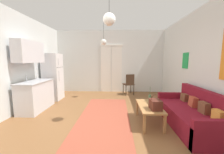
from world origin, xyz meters
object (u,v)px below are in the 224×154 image
Objects in this scene: coffee_table at (149,108)px; accent_chair at (129,83)px; bamboo_vase at (150,98)px; pendant_lamp_near at (109,19)px; couch at (192,115)px; pendant_lamp_far at (104,42)px; handbag at (155,104)px; refrigerator at (53,77)px.

accent_chair reaches higher than coffee_table.
coffee_table is 2.66m from accent_chair.
pendant_lamp_near is (-1.04, -0.47, 1.85)m from bamboo_vase.
accent_chair reaches higher than bamboo_vase.
bamboo_vase is 2.17m from pendant_lamp_near.
accent_chair is at bearing 98.14° from bamboo_vase.
couch is 2.84m from pendant_lamp_near.
coffee_table is 1.14× the size of accent_chair.
handbag is at bearing -58.92° from pendant_lamp_far.
bamboo_vase is at bearing -50.78° from pendant_lamp_far.
bamboo_vase reaches higher than coffee_table.
handbag is at bearing 78.34° from accent_chair.
couch is at bearing 8.58° from handbag.
couch is 5.77× the size of handbag.
couch is 4.68m from refrigerator.
bamboo_vase is 2.35m from accent_chair.
refrigerator reaches higher than coffee_table.
pendant_lamp_near is at bearing -178.84° from couch.
accent_chair is at bearing 96.26° from handbag.
accent_chair is 1.41× the size of pendant_lamp_near.
pendant_lamp_far is (1.94, 0.12, 1.31)m from refrigerator.
bamboo_vase is 0.43× the size of accent_chair.
refrigerator is 1.93× the size of accent_chair.
accent_chair is (-0.32, 2.90, -0.03)m from handbag.
refrigerator is (-3.23, 1.87, 0.50)m from coffee_table.
coffee_table is at bearing 9.51° from pendant_lamp_near.
refrigerator reaches higher than accent_chair.
couch is at bearing -7.21° from coffee_table.
couch reaches higher than coffee_table.
pendant_lamp_near is 0.79× the size of pendant_lamp_far.
handbag is at bearing -74.87° from coffee_table.
accent_chair is at bearing 95.38° from coffee_table.
coffee_table is 2.99m from pendant_lamp_far.
bamboo_vase is 0.48× the size of pendant_lamp_far.
handbag is at bearing -32.82° from refrigerator.
accent_chair is (-0.33, 2.33, -0.01)m from bamboo_vase.
handbag is 0.51× the size of pendant_lamp_near.
couch is 1.01m from bamboo_vase.
handbag is 3.94m from refrigerator.
pendant_lamp_near reaches higher than refrigerator.
pendant_lamp_far reaches higher than accent_chair.
pendant_lamp_near is (-1.91, -0.04, 2.11)m from couch.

